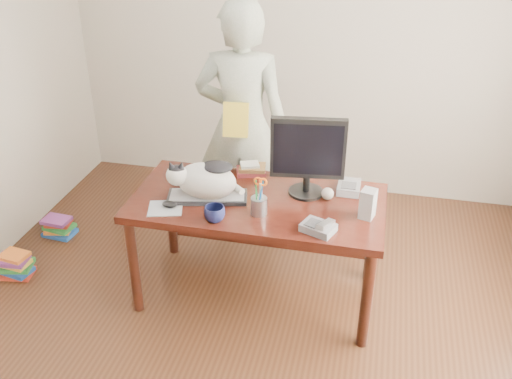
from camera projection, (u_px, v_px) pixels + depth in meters
The scene contains 18 objects.
room at pixel (231, 154), 2.81m from camera, with size 4.50×4.50×4.50m.
desk at pixel (260, 213), 3.75m from camera, with size 1.60×0.80×0.75m.
keyboard at pixel (207, 197), 3.62m from camera, with size 0.53×0.29×0.03m.
cat at pixel (204, 179), 3.55m from camera, with size 0.49×0.32×0.28m.
monitor at pixel (308, 153), 3.52m from camera, with size 0.47×0.25×0.53m.
pen_cup at pixel (259, 204), 3.43m from camera, with size 0.11×0.11×0.25m.
mousepad at pixel (165, 208), 3.52m from camera, with size 0.25×0.24×0.00m.
mouse at pixel (169, 204), 3.52m from camera, with size 0.11×0.08×0.04m.
coffee_mug at pixel (215, 214), 3.37m from camera, with size 0.12×0.12×0.10m, color black.
phone at pixel (319, 227), 3.28m from camera, with size 0.22×0.19×0.08m.
speaker at pixel (368, 204), 3.39m from camera, with size 0.10×0.11×0.18m.
baseball at pixel (328, 194), 3.60m from camera, with size 0.08×0.08×0.08m.
book_stack at pixel (251, 169), 3.91m from camera, with size 0.23×0.19×0.07m.
calculator at pixel (349, 187), 3.70m from camera, with size 0.14×0.19×0.06m.
person at pixel (242, 126), 4.19m from camera, with size 0.68×0.45×1.86m, color beige.
held_book at pixel (236, 120), 3.98m from camera, with size 0.18×0.12×0.25m.
book_pile_a at pixel (15, 265), 4.11m from camera, with size 0.27×0.22×0.18m.
book_pile_b at pixel (59, 227), 4.58m from camera, with size 0.26×0.20×0.15m.
Camera 1 is at (0.69, -2.45, 2.57)m, focal length 40.00 mm.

